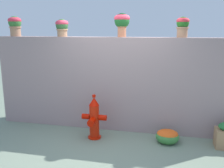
# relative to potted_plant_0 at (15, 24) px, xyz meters

# --- Properties ---
(ground_plane) EXTENTS (24.00, 24.00, 0.00)m
(ground_plane) POSITION_rel_potted_plant_0_xyz_m (2.44, -1.15, -2.32)
(ground_plane) COLOR gray
(stone_wall) EXTENTS (5.60, 0.38, 2.05)m
(stone_wall) POSITION_rel_potted_plant_0_xyz_m (2.44, 0.03, -1.30)
(stone_wall) COLOR gray
(stone_wall) RESTS_ON ground
(potted_plant_0) EXTENTS (0.30, 0.30, 0.45)m
(potted_plant_0) POSITION_rel_potted_plant_0_xyz_m (0.00, 0.00, 0.00)
(potted_plant_0) COLOR #AB7A5A
(potted_plant_0) RESTS_ON stone_wall
(potted_plant_1) EXTENTS (0.29, 0.29, 0.38)m
(potted_plant_1) POSITION_rel_potted_plant_0_xyz_m (1.15, 0.02, -0.05)
(potted_plant_1) COLOR #AB7E5A
(potted_plant_1) RESTS_ON stone_wall
(potted_plant_2) EXTENTS (0.33, 0.33, 0.49)m
(potted_plant_2) POSITION_rel_potted_plant_0_xyz_m (2.49, 0.05, 0.05)
(potted_plant_2) COLOR #C0704C
(potted_plant_2) RESTS_ON stone_wall
(potted_plant_3) EXTENTS (0.26, 0.26, 0.41)m
(potted_plant_3) POSITION_rel_potted_plant_0_xyz_m (3.72, 0.05, -0.03)
(potted_plant_3) COLOR tan
(potted_plant_3) RESTS_ON stone_wall
(fire_hydrant) EXTENTS (0.52, 0.41, 0.92)m
(fire_hydrant) POSITION_rel_potted_plant_0_xyz_m (2.05, -0.63, -1.90)
(fire_hydrant) COLOR red
(fire_hydrant) RESTS_ON ground
(flower_bush_left) EXTENTS (0.46, 0.41, 0.28)m
(flower_bush_left) POSITION_rel_potted_plant_0_xyz_m (3.53, -0.53, -2.18)
(flower_bush_left) COLOR #3B7E39
(flower_bush_left) RESTS_ON ground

